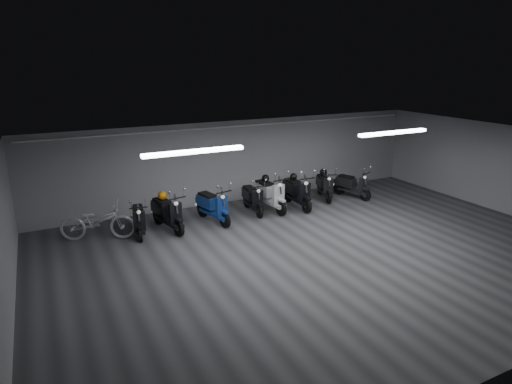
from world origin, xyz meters
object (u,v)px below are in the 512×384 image
helmet_0 (265,178)px  helmet_1 (323,172)px  scooter_4 (213,201)px  scooter_0 (138,214)px  scooter_6 (270,189)px  helmet_2 (162,196)px  bicycle (97,217)px  scooter_9 (353,181)px  scooter_7 (297,187)px  scooter_5 (253,194)px  scooter_1 (167,207)px  scooter_8 (325,182)px  helmet_3 (293,177)px

helmet_0 → helmet_1: (2.42, 0.16, -0.11)m
scooter_4 → helmet_0: 2.12m
scooter_4 → helmet_1: bearing=-4.8°
scooter_0 → scooter_4: (2.23, -0.01, 0.08)m
scooter_6 → helmet_2: bearing=174.3°
helmet_1 → bicycle: bearing=-176.5°
helmet_0 → helmet_2: size_ratio=0.96×
scooter_0 → scooter_9: bearing=10.0°
helmet_1 → helmet_2: size_ratio=1.01×
scooter_7 → scooter_9: 2.33m
scooter_5 → scooter_9: scooter_5 is taller
bicycle → scooter_1: bearing=-75.8°
helmet_2 → scooter_7: bearing=-2.4°
bicycle → scooter_0: bearing=-78.0°
scooter_1 → scooter_0: bearing=164.9°
helmet_1 → helmet_2: bearing=-176.1°
scooter_7 → helmet_1: 1.58m
scooter_4 → bicycle: 3.32m
scooter_5 → helmet_2: bearing=-174.7°
scooter_5 → scooter_8: size_ratio=1.00×
scooter_5 → scooter_6: scooter_6 is taller
scooter_1 → scooter_6: bearing=-8.7°
scooter_0 → scooter_4: bearing=9.2°
scooter_0 → helmet_0: size_ratio=6.37×
helmet_0 → scooter_9: bearing=-7.0°
scooter_7 → helmet_3: size_ratio=7.93×
scooter_9 → helmet_0: scooter_9 is taller
bicycle → helmet_2: (1.85, 0.06, 0.34)m
helmet_2 → scooter_8: bearing=1.8°
helmet_0 → scooter_1: bearing=-171.8°
scooter_8 → helmet_2: (-5.85, -0.19, 0.36)m
scooter_1 → scooter_8: (5.79, 0.44, -0.06)m
scooter_7 → scooter_4: bearing=-177.2°
scooter_5 → bicycle: 4.77m
scooter_1 → scooter_9: size_ratio=1.12×
scooter_0 → scooter_7: scooter_7 is taller
scooter_1 → helmet_1: 5.91m
helmet_1 → helmet_0: bearing=-176.2°
scooter_9 → helmet_0: bearing=154.8°
helmet_1 → scooter_9: bearing=-32.9°
scooter_1 → scooter_9: 6.74m
scooter_0 → scooter_1: size_ratio=0.87×
scooter_9 → scooter_8: bearing=141.9°
scooter_0 → scooter_4: scooter_4 is taller
scooter_4 → helmet_2: bearing=158.4°
scooter_5 → scooter_9: 3.87m
scooter_5 → helmet_0: (0.58, 0.23, 0.39)m
scooter_9 → helmet_1: (-0.87, 0.57, 0.29)m
scooter_4 → scooter_5: scooter_4 is taller
scooter_4 → helmet_0: bearing=0.1°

